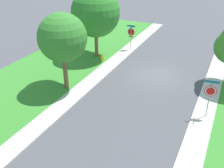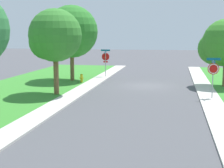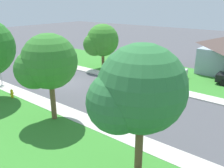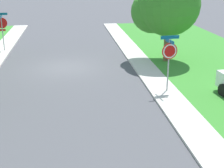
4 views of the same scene
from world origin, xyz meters
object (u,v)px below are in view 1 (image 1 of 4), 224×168
object	(u,v)px
stop_sign_near_corner	(131,33)
stop_sign_far_corner	(210,93)
tree_across_right	(61,38)
tree_corner_large	(94,14)
fire_hydrant	(102,58)

from	to	relation	value
stop_sign_near_corner	stop_sign_far_corner	world-z (taller)	same
stop_sign_far_corner	stop_sign_near_corner	bearing A→B (deg)	-46.17
stop_sign_far_corner	tree_across_right	world-z (taller)	tree_across_right
stop_sign_near_corner	tree_across_right	distance (m)	10.47
tree_corner_large	fire_hydrant	xyz separation A→B (m)	(-1.43, 1.19, -3.92)
tree_corner_large	fire_hydrant	bearing A→B (deg)	140.09
stop_sign_near_corner	tree_corner_large	world-z (taller)	tree_corner_large
stop_sign_near_corner	stop_sign_far_corner	size ratio (longest dim) A/B	1.00
stop_sign_near_corner	tree_across_right	bearing A→B (deg)	80.55
stop_sign_near_corner	fire_hydrant	world-z (taller)	stop_sign_near_corner
fire_hydrant	stop_sign_far_corner	bearing A→B (deg)	152.86
fire_hydrant	stop_sign_near_corner	bearing A→B (deg)	-106.82
tree_corner_large	fire_hydrant	distance (m)	4.34
stop_sign_far_corner	tree_across_right	distance (m)	11.21
stop_sign_near_corner	fire_hydrant	bearing A→B (deg)	73.18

